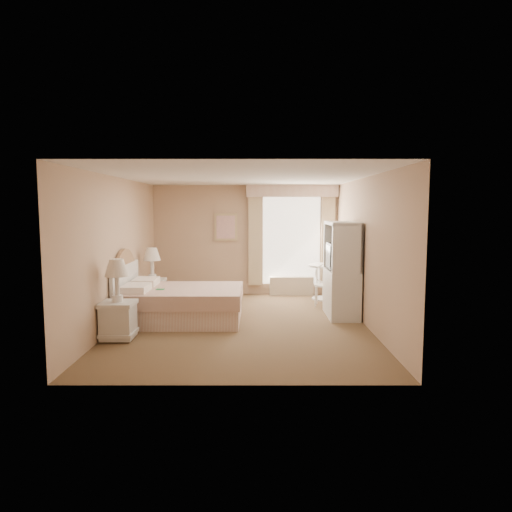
{
  "coord_description": "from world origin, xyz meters",
  "views": [
    {
      "loc": [
        0.24,
        -7.68,
        1.98
      ],
      "look_at": [
        0.24,
        0.3,
        1.14
      ],
      "focal_mm": 32.0,
      "sensor_mm": 36.0,
      "label": 1
    }
  ],
  "objects_px": {
    "bed": "(178,302)",
    "nightstand_far": "(153,285)",
    "round_table": "(325,276)",
    "armoire": "(342,277)",
    "cafe_chair": "(324,282)",
    "nightstand_near": "(118,310)"
  },
  "relations": [
    {
      "from": "round_table",
      "to": "bed",
      "type": "bearing_deg",
      "value": -146.24
    },
    {
      "from": "bed",
      "to": "armoire",
      "type": "relative_size",
      "value": 1.19
    },
    {
      "from": "nightstand_far",
      "to": "cafe_chair",
      "type": "bearing_deg",
      "value": 2.24
    },
    {
      "from": "nightstand_near",
      "to": "round_table",
      "type": "relative_size",
      "value": 1.58
    },
    {
      "from": "round_table",
      "to": "cafe_chair",
      "type": "bearing_deg",
      "value": -98.9
    },
    {
      "from": "round_table",
      "to": "armoire",
      "type": "distance_m",
      "value": 1.57
    },
    {
      "from": "armoire",
      "to": "cafe_chair",
      "type": "bearing_deg",
      "value": 100.82
    },
    {
      "from": "bed",
      "to": "armoire",
      "type": "xyz_separation_m",
      "value": [
        2.94,
        0.36,
        0.39
      ]
    },
    {
      "from": "cafe_chair",
      "to": "armoire",
      "type": "height_order",
      "value": "armoire"
    },
    {
      "from": "nightstand_near",
      "to": "bed",
      "type": "bearing_deg",
      "value": 57.98
    },
    {
      "from": "nightstand_near",
      "to": "cafe_chair",
      "type": "bearing_deg",
      "value": 35.03
    },
    {
      "from": "cafe_chair",
      "to": "armoire",
      "type": "relative_size",
      "value": 0.49
    },
    {
      "from": "bed",
      "to": "nightstand_far",
      "type": "relative_size",
      "value": 1.76
    },
    {
      "from": "nightstand_far",
      "to": "round_table",
      "type": "bearing_deg",
      "value": 11.9
    },
    {
      "from": "bed",
      "to": "nightstand_near",
      "type": "relative_size",
      "value": 1.71
    },
    {
      "from": "nightstand_near",
      "to": "nightstand_far",
      "type": "xyz_separation_m",
      "value": [
        -0.0,
        2.3,
        -0.01
      ]
    },
    {
      "from": "nightstand_far",
      "to": "round_table",
      "type": "xyz_separation_m",
      "value": [
        3.57,
        0.75,
        0.07
      ]
    },
    {
      "from": "round_table",
      "to": "armoire",
      "type": "height_order",
      "value": "armoire"
    },
    {
      "from": "nightstand_far",
      "to": "round_table",
      "type": "distance_m",
      "value": 3.65
    },
    {
      "from": "bed",
      "to": "nightstand_far",
      "type": "height_order",
      "value": "bed"
    },
    {
      "from": "nightstand_near",
      "to": "nightstand_far",
      "type": "relative_size",
      "value": 1.03
    },
    {
      "from": "round_table",
      "to": "cafe_chair",
      "type": "xyz_separation_m",
      "value": [
        -0.1,
        -0.62,
        -0.02
      ]
    }
  ]
}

